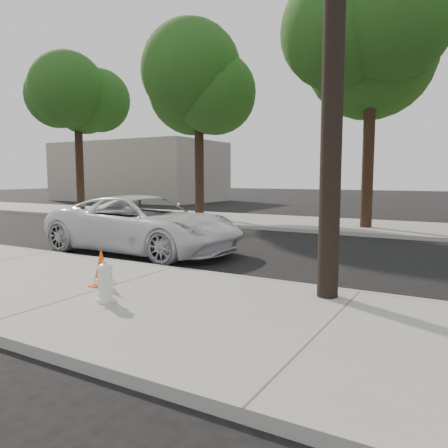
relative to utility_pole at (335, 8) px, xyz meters
The scene contains 12 objects.
ground 6.51m from the utility_pole, 143.13° to the left, with size 120.00×120.00×0.00m, color black.
near_sidewalk 6.07m from the utility_pole, 156.04° to the right, with size 90.00×4.40×0.15m, color gray.
far_sidewalk 12.64m from the utility_pole, 107.82° to the left, with size 90.00×5.00×0.15m, color gray.
curb_near 5.89m from the utility_pole, behind, with size 90.00×0.12×0.16m, color #9E9B93.
building_far 32.82m from the utility_pole, 136.11° to the left, with size 14.00×8.00×5.00m, color gray.
utility_pole is the anchor object (origin of this frame).
tree_a 20.43m from the utility_pole, 148.77° to the left, with size 4.65×4.50×9.00m.
tree_b 14.37m from the utility_pole, 131.18° to the left, with size 4.34×4.20×8.45m.
tree_c 10.66m from the utility_pole, 97.63° to the left, with size 4.96×4.80×9.55m.
police_cruiser 7.51m from the utility_pole, 157.79° to the left, with size 2.64×5.72×1.59m, color white.
fire_hydrant 5.56m from the utility_pole, 145.43° to the right, with size 0.33×0.30×0.61m.
traffic_cone 5.79m from the utility_pole, 160.24° to the right, with size 0.38×0.38×0.69m.
Camera 1 is at (5.62, -9.64, 2.12)m, focal length 35.00 mm.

